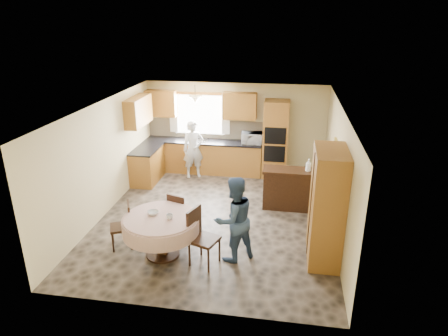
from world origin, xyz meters
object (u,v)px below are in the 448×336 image
sideboard (290,190)px  chair_right (200,234)px  chair_left (124,223)px  person_sink (193,149)px  dining_table (161,226)px  oven_tower (275,139)px  chair_back (179,213)px  cupboard (327,206)px  person_dining (234,219)px

sideboard → chair_right: bearing=-121.3°
chair_left → person_sink: (0.48, 3.71, 0.29)m
sideboard → dining_table: 3.31m
oven_tower → person_sink: size_ratio=1.34×
chair_right → chair_back: bearing=55.5°
oven_tower → chair_back: oven_tower is taller
oven_tower → cupboard: (1.07, -3.89, -0.01)m
oven_tower → cupboard: 4.03m
dining_table → chair_back: chair_back is taller
cupboard → chair_back: 2.88m
chair_left → person_sink: 3.75m
dining_table → person_sink: size_ratio=0.89×
chair_left → chair_right: chair_right is taller
person_dining → chair_back: bearing=-67.5°
sideboard → cupboard: size_ratio=0.59×
dining_table → person_dining: (1.32, 0.12, 0.18)m
sideboard → cupboard: cupboard is taller
cupboard → chair_left: (-3.74, -0.22, -0.55)m
chair_right → cupboard: bearing=-57.3°
person_sink → chair_back: bearing=-106.6°
chair_back → oven_tower: bearing=-98.7°
person_dining → chair_right: bearing=-18.3°
person_dining → sideboard: bearing=-153.3°
chair_right → dining_table: bearing=101.2°
sideboard → chair_back: chair_back is taller
dining_table → person_dining: person_dining is taller
cupboard → chair_back: size_ratio=2.23×
sideboard → chair_left: (-3.10, -2.19, 0.05)m
oven_tower → chair_left: size_ratio=2.34×
chair_left → chair_back: chair_back is taller
cupboard → chair_left: cupboard is taller
sideboard → cupboard: 2.16m
cupboard → chair_right: cupboard is taller
dining_table → chair_right: 0.76m
oven_tower → chair_right: size_ratio=2.00×
person_sink → chair_right: bearing=-99.8°
person_sink → sideboard: bearing=-55.0°
oven_tower → cupboard: size_ratio=1.01×
dining_table → oven_tower: bearing=66.5°
sideboard → chair_right: (-1.55, -2.49, 0.14)m
oven_tower → dining_table: bearing=-113.5°
chair_back → chair_right: chair_right is taller
chair_left → sideboard: bearing=100.2°
chair_back → person_sink: person_sink is taller
chair_back → person_sink: size_ratio=0.59×
oven_tower → person_dining: (-0.55, -4.18, -0.26)m
sideboard → chair_left: 3.79m
dining_table → chair_back: 0.76m
sideboard → chair_back: (-2.17, -1.63, 0.07)m
dining_table → person_sink: bearing=94.8°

